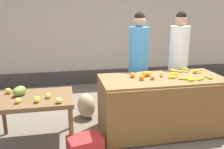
{
  "coord_description": "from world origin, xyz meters",
  "views": [
    {
      "loc": [
        -1.06,
        -3.34,
        1.91
      ],
      "look_at": [
        -0.35,
        0.15,
        0.94
      ],
      "focal_mm": 38.78,
      "sensor_mm": 36.0,
      "label": 1
    }
  ],
  "objects": [
    {
      "name": "fruit_stall_counter",
      "position": [
        0.41,
        -0.01,
        0.44
      ],
      "size": [
        1.91,
        0.87,
        0.89
      ],
      "color": "brown",
      "rests_on": "ground"
    },
    {
      "name": "vendor_woman_white_shirt",
      "position": [
        0.96,
        0.62,
        0.94
      ],
      "size": [
        0.34,
        0.34,
        1.87
      ],
      "color": "#33333D",
      "rests_on": "ground"
    },
    {
      "name": "mango_papaya_pile",
      "position": [
        -1.62,
        0.02,
        0.77
      ],
      "size": [
        0.83,
        0.62,
        0.14
      ],
      "color": "yellow",
      "rests_on": "side_table_wooden"
    },
    {
      "name": "vendor_woman_blue_shirt",
      "position": [
        0.23,
        0.67,
        0.94
      ],
      "size": [
        0.34,
        0.34,
        1.86
      ],
      "color": "#33333D",
      "rests_on": "ground"
    },
    {
      "name": "produce_sack",
      "position": [
        -0.71,
        0.7,
        0.23
      ],
      "size": [
        0.42,
        0.45,
        0.45
      ],
      "primitive_type": "ellipsoid",
      "rotation": [
        0.0,
        0.0,
        1.99
      ],
      "color": "tan",
      "rests_on": "ground"
    },
    {
      "name": "market_wall_back",
      "position": [
        0.0,
        2.86,
        1.4
      ],
      "size": [
        8.66,
        0.23,
        2.87
      ],
      "color": "tan",
      "rests_on": "ground"
    },
    {
      "name": "ground_plane",
      "position": [
        0.0,
        0.0,
        0.0
      ],
      "size": [
        24.0,
        24.0,
        0.0
      ],
      "primitive_type": "plane",
      "color": "#665B4C"
    },
    {
      "name": "produce_crate",
      "position": [
        -0.85,
        -0.46,
        0.13
      ],
      "size": [
        0.5,
        0.41,
        0.26
      ],
      "primitive_type": "cube",
      "rotation": [
        0.0,
        0.0,
        0.23
      ],
      "color": "red",
      "rests_on": "ground"
    },
    {
      "name": "side_table_wooden",
      "position": [
        -1.51,
        0.0,
        0.62
      ],
      "size": [
        1.1,
        0.79,
        0.71
      ],
      "color": "brown",
      "rests_on": "ground"
    },
    {
      "name": "banana_bunch_pile",
      "position": [
        0.78,
        -0.01,
        0.91
      ],
      "size": [
        0.76,
        0.6,
        0.07
      ],
      "color": "yellow",
      "rests_on": "fruit_stall_counter"
    },
    {
      "name": "orange_pile",
      "position": [
        0.12,
        0.04,
        0.93
      ],
      "size": [
        0.34,
        0.27,
        0.08
      ],
      "color": "orange",
      "rests_on": "fruit_stall_counter"
    }
  ]
}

